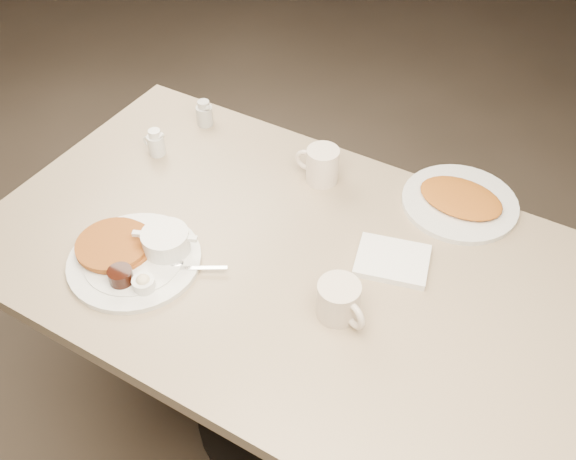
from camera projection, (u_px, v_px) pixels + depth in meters
The scene contains 8 objects.
diner_table at pixel (284, 300), 1.68m from camera, with size 1.50×0.90×0.75m.
main_plate at pixel (137, 254), 1.53m from camera, with size 0.42×0.42×0.07m.
coffee_mug_near at pixel (339, 300), 1.40m from camera, with size 0.15×0.13×0.09m.
napkin at pixel (392, 261), 1.54m from camera, with size 0.20×0.18×0.02m.
coffee_mug_far at pixel (321, 165), 1.73m from camera, with size 0.13×0.09×0.10m.
creamer_left at pixel (156, 143), 1.82m from camera, with size 0.07×0.06×0.08m.
creamer_right at pixel (204, 114), 1.92m from camera, with size 0.07×0.05×0.08m.
hash_plate at pixel (460, 201), 1.68m from camera, with size 0.32×0.32×0.04m.
Camera 1 is at (0.55, -0.91, 1.89)m, focal length 40.09 mm.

